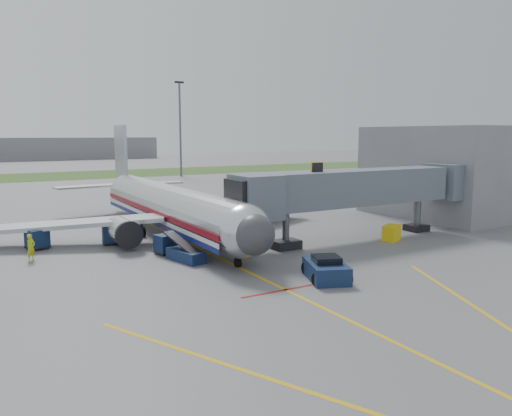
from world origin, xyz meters
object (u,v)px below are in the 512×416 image
ramp_worker (31,247)px  pushback_tug (326,270)px  airliner (169,206)px  belt_loader (186,255)px

ramp_worker → pushback_tug: bearing=-84.2°
airliner → ramp_worker: size_ratio=18.02×
pushback_tug → ramp_worker: 21.40m
pushback_tug → airliner: bearing=100.3°
airliner → ramp_worker: 12.99m
belt_loader → ramp_worker: bearing=149.4°
belt_loader → ramp_worker: 11.28m
belt_loader → airliner: bearing=75.7°
belt_loader → pushback_tug: bearing=-56.2°
ramp_worker → belt_loader: bearing=-71.8°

